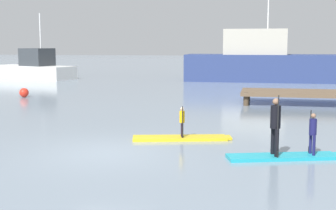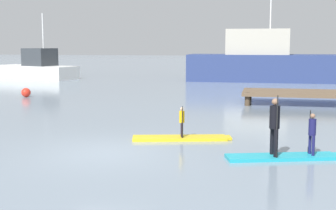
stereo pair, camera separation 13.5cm
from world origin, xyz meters
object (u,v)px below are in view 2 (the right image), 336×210
at_px(paddler_adult, 275,123).
at_px(fishing_boat_white_large, 266,62).
at_px(paddleboard_far, 284,157).
at_px(fishing_boat_green_midground, 37,68).
at_px(paddleboard_near, 182,138).
at_px(paddler_child_front, 312,131).
at_px(paddler_child_solo, 182,120).
at_px(mooring_buoy_near, 26,92).

distance_m(paddler_adult, fishing_boat_white_large, 28.80).
xyz_separation_m(paddleboard_far, fishing_boat_green_midground, (-22.23, 27.59, 0.92)).
height_order(paddleboard_near, paddleboard_far, same).
height_order(paddleboard_near, paddler_adult, paddler_adult).
bearing_deg(paddler_child_front, paddler_adult, -162.06).
relative_size(paddler_child_solo, fishing_boat_white_large, 0.08).
bearing_deg(paddleboard_near, paddler_adult, -34.92).
relative_size(paddleboard_near, fishing_boat_white_large, 0.25).
relative_size(paddleboard_near, fishing_boat_green_midground, 0.38).
distance_m(paddler_child_front, mooring_buoy_near, 20.25).
height_order(paddleboard_far, paddler_adult, paddler_adult).
xyz_separation_m(paddler_child_front, fishing_boat_green_midground, (-22.99, 27.35, 0.19)).
xyz_separation_m(paddler_adult, mooring_buoy_near, (-14.86, 12.85, -0.76)).
relative_size(paddler_child_solo, mooring_buoy_near, 1.88).
distance_m(paddler_child_front, fishing_boat_white_large, 28.49).
bearing_deg(fishing_boat_green_midground, paddleboard_near, -53.56).
bearing_deg(paddler_child_front, paddleboard_far, -162.17).
relative_size(paddler_adult, fishing_boat_green_midground, 0.19).
bearing_deg(paddler_child_solo, paddler_child_front, -23.46).
distance_m(fishing_boat_green_midground, mooring_buoy_near, 16.45).
height_order(paddler_child_front, mooring_buoy_near, paddler_child_front).
bearing_deg(fishing_boat_white_large, paddler_child_solo, -95.75).
relative_size(fishing_boat_white_large, fishing_boat_green_midground, 1.53).
distance_m(fishing_boat_white_large, mooring_buoy_near, 21.58).
bearing_deg(fishing_boat_white_large, paddler_adult, -89.26).
bearing_deg(paddler_adult, mooring_buoy_near, 139.14).
height_order(fishing_boat_green_midground, mooring_buoy_near, fishing_boat_green_midground).
height_order(paddler_adult, mooring_buoy_near, paddler_adult).
relative_size(paddleboard_far, mooring_buoy_near, 5.92).
bearing_deg(fishing_boat_green_midground, paddleboard_far, -51.14).
distance_m(paddleboard_far, paddler_child_front, 1.08).
relative_size(paddleboard_near, mooring_buoy_near, 6.03).
relative_size(fishing_boat_white_large, mooring_buoy_near, 24.57).
relative_size(paddler_adult, mooring_buoy_near, 3.07).
bearing_deg(fishing_boat_white_large, fishing_boat_green_midground, -177.09).
bearing_deg(paddleboard_far, mooring_buoy_near, 139.92).
bearing_deg(fishing_boat_green_midground, paddler_child_front, -49.94).
bearing_deg(fishing_boat_white_large, mooring_buoy_near, -132.28).
relative_size(paddler_child_solo, fishing_boat_green_midground, 0.12).
bearing_deg(paddler_child_solo, paddleboard_far, -31.20).
bearing_deg(fishing_boat_white_large, paddler_child_front, -87.11).
bearing_deg(paddler_adult, paddleboard_far, 18.23).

